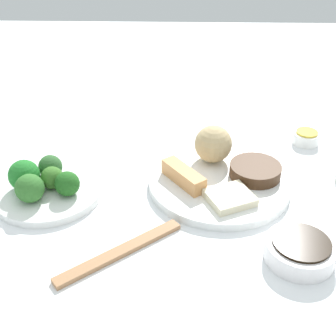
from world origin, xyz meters
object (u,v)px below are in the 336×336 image
at_px(soy_sauce_bowl, 300,251).
at_px(sauce_ramekin_hot_mustard, 306,138).
at_px(main_plate, 219,183).
at_px(broccoli_plate, 49,191).
at_px(chopsticks_pair, 120,252).

height_order(soy_sauce_bowl, sauce_ramekin_hot_mustard, soy_sauce_bowl).
relative_size(main_plate, sauce_ramekin_hot_mustard, 4.75).
distance_m(main_plate, soy_sauce_bowl, 0.22).
relative_size(broccoli_plate, chopsticks_pair, 0.89).
xyz_separation_m(broccoli_plate, soy_sauce_bowl, (-0.42, 0.15, 0.01)).
distance_m(soy_sauce_bowl, sauce_ramekin_hot_mustard, 0.37).
relative_size(sauce_ramekin_hot_mustard, chopsticks_pair, 0.25).
xyz_separation_m(soy_sauce_bowl, sauce_ramekin_hot_mustard, (-0.09, -0.35, -0.00)).
xyz_separation_m(sauce_ramekin_hot_mustard, chopsticks_pair, (0.36, 0.35, -0.01)).
bearing_deg(broccoli_plate, chopsticks_pair, 134.43).
distance_m(broccoli_plate, chopsticks_pair, 0.21).
bearing_deg(broccoli_plate, soy_sauce_bowl, 159.85).
bearing_deg(soy_sauce_bowl, broccoli_plate, -20.15).
relative_size(main_plate, soy_sauce_bowl, 2.49).
height_order(broccoli_plate, soy_sauce_bowl, soy_sauce_bowl).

